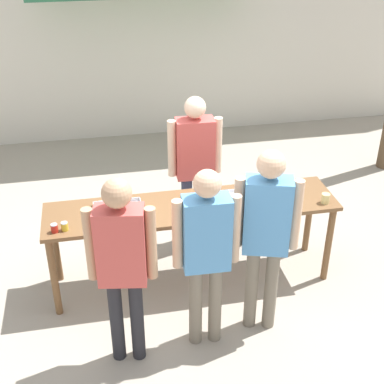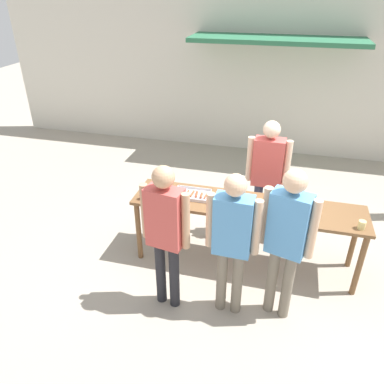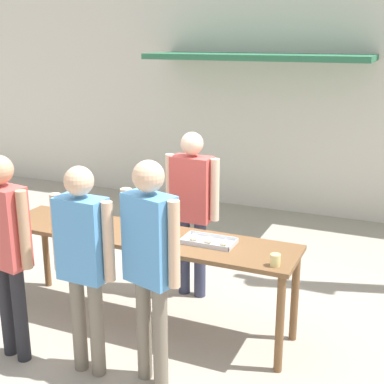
# 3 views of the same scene
# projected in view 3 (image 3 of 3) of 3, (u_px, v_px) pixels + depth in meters

# --- Properties ---
(ground_plane) EXTENTS (24.00, 24.00, 0.00)m
(ground_plane) POSITION_uv_depth(u_px,v_px,m) (146.00, 322.00, 5.22)
(ground_plane) COLOR #A39989
(building_facade_back) EXTENTS (12.00, 1.11, 4.50)m
(building_facade_back) POSITION_uv_depth(u_px,v_px,m) (267.00, 65.00, 8.09)
(building_facade_back) COLOR beige
(building_facade_back) RESTS_ON ground
(serving_table) EXTENTS (2.89, 0.66, 0.92)m
(serving_table) POSITION_uv_depth(u_px,v_px,m) (144.00, 244.00, 5.00)
(serving_table) COLOR brown
(serving_table) RESTS_ON ground
(food_tray_sausages) EXTENTS (0.47, 0.31, 0.04)m
(food_tray_sausages) POSITION_uv_depth(u_px,v_px,m) (81.00, 221.00, 5.27)
(food_tray_sausages) COLOR silver
(food_tray_sausages) RESTS_ON serving_table
(food_tray_buns) EXTENTS (0.47, 0.25, 0.06)m
(food_tray_buns) POSITION_uv_depth(u_px,v_px,m) (208.00, 241.00, 4.75)
(food_tray_buns) COLOR silver
(food_tray_buns) RESTS_ON serving_table
(condiment_jar_mustard) EXTENTS (0.06, 0.06, 0.08)m
(condiment_jar_mustard) POSITION_uv_depth(u_px,v_px,m) (16.00, 218.00, 5.27)
(condiment_jar_mustard) COLOR #B22319
(condiment_jar_mustard) RESTS_ON serving_table
(condiment_jar_ketchup) EXTENTS (0.06, 0.06, 0.08)m
(condiment_jar_ketchup) POSITION_uv_depth(u_px,v_px,m) (24.00, 219.00, 5.24)
(condiment_jar_ketchup) COLOR gold
(condiment_jar_ketchup) RESTS_ON serving_table
(beer_cup) EXTENTS (0.08, 0.08, 0.10)m
(beer_cup) POSITION_uv_depth(u_px,v_px,m) (275.00, 260.00, 4.27)
(beer_cup) COLOR #DBC67A
(beer_cup) RESTS_ON serving_table
(person_server_behind_table) EXTENTS (0.59, 0.24, 1.77)m
(person_server_behind_table) POSITION_uv_depth(u_px,v_px,m) (192.00, 200.00, 5.49)
(person_server_behind_table) COLOR #333851
(person_server_behind_table) RESTS_ON ground
(person_customer_holding_hotdog) EXTENTS (0.56, 0.27, 1.79)m
(person_customer_holding_hotdog) POSITION_uv_depth(u_px,v_px,m) (6.00, 240.00, 4.37)
(person_customer_holding_hotdog) COLOR #232328
(person_customer_holding_hotdog) RESTS_ON ground
(person_customer_with_cup) EXTENTS (0.55, 0.32, 1.83)m
(person_customer_with_cup) POSITION_uv_depth(u_px,v_px,m) (150.00, 254.00, 4.02)
(person_customer_with_cup) COLOR #756B5B
(person_customer_with_cup) RESTS_ON ground
(person_customer_waiting_in_line) EXTENTS (0.57, 0.23, 1.76)m
(person_customer_waiting_in_line) POSITION_uv_depth(u_px,v_px,m) (83.00, 253.00, 4.17)
(person_customer_waiting_in_line) COLOR #756B5B
(person_customer_waiting_in_line) RESTS_ON ground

